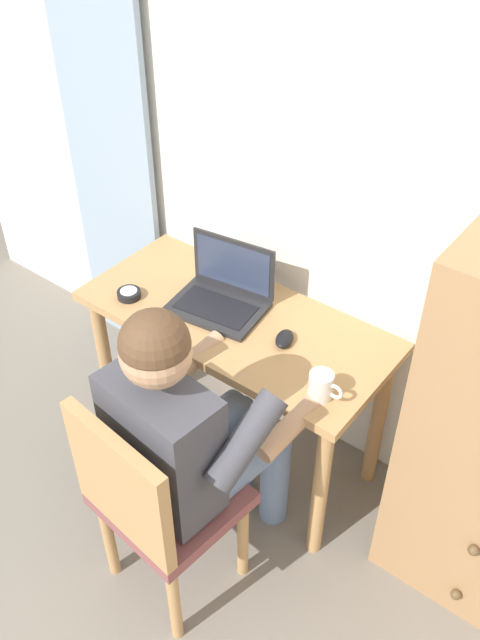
# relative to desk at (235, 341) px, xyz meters

# --- Properties ---
(wall_back) EXTENTS (4.80, 0.05, 2.50)m
(wall_back) POSITION_rel_desk_xyz_m (0.44, 0.33, 0.65)
(wall_back) COLOR silver
(wall_back) RESTS_ON ground_plane
(curtain_panel) EXTENTS (0.49, 0.03, 2.25)m
(curtain_panel) POSITION_rel_desk_xyz_m (-0.89, 0.26, 0.52)
(curtain_panel) COLOR #8EA3B7
(curtain_panel) RESTS_ON ground_plane
(desk) EXTENTS (1.18, 0.53, 0.72)m
(desk) POSITION_rel_desk_xyz_m (0.00, 0.00, 0.00)
(desk) COLOR tan
(desk) RESTS_ON ground_plane
(chair) EXTENTS (0.46, 0.44, 0.88)m
(chair) POSITION_rel_desk_xyz_m (0.19, -0.66, -0.11)
(chair) COLOR brown
(chair) RESTS_ON ground_plane
(person_seated) EXTENTS (0.57, 0.61, 1.20)m
(person_seated) POSITION_rel_desk_xyz_m (0.20, -0.48, 0.07)
(person_seated) COLOR #6B84AD
(person_seated) RESTS_ON ground_plane
(laptop) EXTENTS (0.37, 0.30, 0.24)m
(laptop) POSITION_rel_desk_xyz_m (-0.09, 0.04, 0.17)
(laptop) COLOR #232326
(laptop) RESTS_ON desk
(computer_mouse) EXTENTS (0.09, 0.11, 0.03)m
(computer_mouse) POSITION_rel_desk_xyz_m (0.22, -0.01, 0.14)
(computer_mouse) COLOR black
(computer_mouse) RESTS_ON desk
(desk_clock) EXTENTS (0.09, 0.09, 0.03)m
(desk_clock) POSITION_rel_desk_xyz_m (-0.39, -0.15, 0.13)
(desk_clock) COLOR black
(desk_clock) RESTS_ON desk
(coffee_mug) EXTENTS (0.12, 0.08, 0.09)m
(coffee_mug) POSITION_rel_desk_xyz_m (0.47, -0.15, 0.17)
(coffee_mug) COLOR silver
(coffee_mug) RESTS_ON desk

